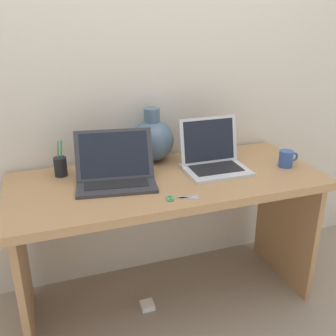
{
  "coord_description": "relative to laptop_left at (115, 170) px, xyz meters",
  "views": [
    {
      "loc": [
        -0.56,
        -1.63,
        1.48
      ],
      "look_at": [
        0.0,
        0.0,
        0.77
      ],
      "focal_mm": 41.83,
      "sensor_mm": 36.0,
      "label": 1
    }
  ],
  "objects": [
    {
      "name": "laptop_left",
      "position": [
        0.0,
        0.0,
        0.0
      ],
      "size": [
        0.39,
        0.3,
        0.23
      ],
      "color": "#333338",
      "rests_on": "desk"
    },
    {
      "name": "back_wall",
      "position": [
        0.25,
        0.32,
        0.42
      ],
      "size": [
        4.4,
        0.04,
        2.4
      ],
      "primitive_type": "cube",
      "color": "beige",
      "rests_on": "ground"
    },
    {
      "name": "desk",
      "position": [
        0.25,
        -0.03,
        -0.21
      ],
      "size": [
        1.5,
        0.63,
        0.72
      ],
      "color": "#AD7F51",
      "rests_on": "ground"
    },
    {
      "name": "power_brick",
      "position": [
        0.12,
        -0.07,
        -0.77
      ],
      "size": [
        0.07,
        0.07,
        0.03
      ],
      "primitive_type": "cube",
      "color": "white",
      "rests_on": "ground"
    },
    {
      "name": "coffee_mug",
      "position": [
        0.87,
        -0.09,
        -0.02
      ],
      "size": [
        0.11,
        0.07,
        0.08
      ],
      "color": "#335199",
      "rests_on": "desk"
    },
    {
      "name": "ground_plane",
      "position": [
        0.25,
        -0.03,
        -0.78
      ],
      "size": [
        6.0,
        6.0,
        0.0
      ],
      "primitive_type": "plane",
      "color": "gray"
    },
    {
      "name": "laptop_right",
      "position": [
        0.5,
        0.01,
        0.0
      ],
      "size": [
        0.31,
        0.26,
        0.25
      ],
      "color": "silver",
      "rests_on": "desk"
    },
    {
      "name": "green_vase",
      "position": [
        0.25,
        0.22,
        0.05
      ],
      "size": [
        0.23,
        0.23,
        0.28
      ],
      "color": "slate",
      "rests_on": "desk"
    },
    {
      "name": "scissors",
      "position": [
        0.21,
        -0.26,
        -0.06
      ],
      "size": [
        0.15,
        0.07,
        0.01
      ],
      "color": "#B7B7BC",
      "rests_on": "desk"
    },
    {
      "name": "pen_cup",
      "position": [
        -0.23,
        0.16,
        -0.01
      ],
      "size": [
        0.06,
        0.06,
        0.18
      ],
      "color": "black",
      "rests_on": "desk"
    }
  ]
}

